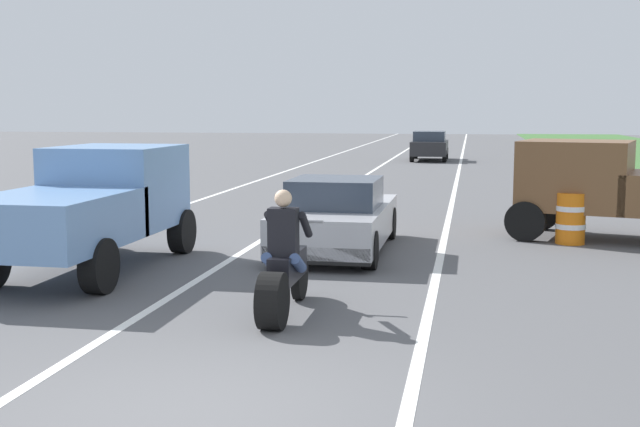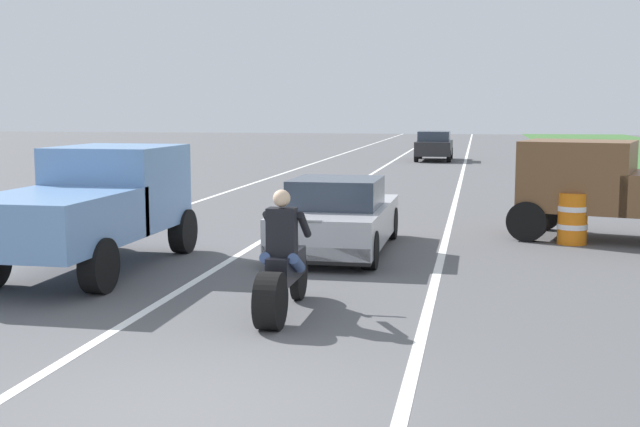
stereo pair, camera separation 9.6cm
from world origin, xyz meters
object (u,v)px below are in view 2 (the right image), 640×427
at_px(pickup_truck_right_shoulder_brown, 626,186).
at_px(construction_barrel_nearest, 572,218).
at_px(sports_car_silver, 338,218).
at_px(distant_car_far_ahead, 434,145).
at_px(motorcycle_with_rider, 282,271).
at_px(pickup_truck_left_lane_light_blue, 93,202).

relative_size(pickup_truck_right_shoulder_brown, construction_barrel_nearest, 5.14).
xyz_separation_m(sports_car_silver, distant_car_far_ahead, (0.31, 27.13, 0.14)).
height_order(construction_barrel_nearest, distant_car_far_ahead, distant_car_far_ahead).
bearing_deg(motorcycle_with_rider, pickup_truck_left_lane_light_blue, 147.41).
bearing_deg(motorcycle_with_rider, construction_barrel_nearest, 56.87).
distance_m(motorcycle_with_rider, pickup_truck_right_shoulder_brown, 8.83).
relative_size(motorcycle_with_rider, sports_car_silver, 0.51).
xyz_separation_m(sports_car_silver, pickup_truck_left_lane_light_blue, (-3.63, -2.38, 0.48)).
relative_size(pickup_truck_right_shoulder_brown, distant_car_far_ahead, 1.29).
distance_m(pickup_truck_left_lane_light_blue, construction_barrel_nearest, 8.97).
height_order(sports_car_silver, distant_car_far_ahead, distant_car_far_ahead).
height_order(pickup_truck_right_shoulder_brown, construction_barrel_nearest, pickup_truck_right_shoulder_brown).
relative_size(sports_car_silver, construction_barrel_nearest, 4.30).
bearing_deg(construction_barrel_nearest, pickup_truck_right_shoulder_brown, 28.70).
height_order(sports_car_silver, pickup_truck_left_lane_light_blue, pickup_truck_left_lane_light_blue).
height_order(sports_car_silver, pickup_truck_right_shoulder_brown, pickup_truck_right_shoulder_brown).
relative_size(construction_barrel_nearest, distant_car_far_ahead, 0.25).
bearing_deg(distant_car_far_ahead, motorcycle_with_rider, -90.36).
xyz_separation_m(motorcycle_with_rider, pickup_truck_left_lane_light_blue, (-3.74, 2.39, 0.51)).
xyz_separation_m(construction_barrel_nearest, distant_car_far_ahead, (-4.02, 25.43, 0.27)).
distance_m(sports_car_silver, distant_car_far_ahead, 27.13).
distance_m(sports_car_silver, construction_barrel_nearest, 4.66).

